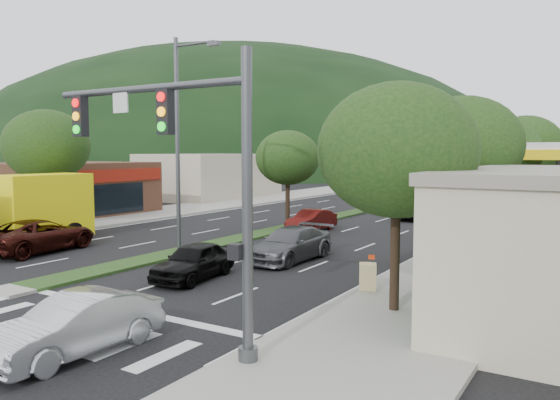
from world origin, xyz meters
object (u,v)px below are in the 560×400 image
Objects in this scene: sedan_silver at (76,325)px; a_frame_sign at (368,274)px; tree_r_c at (499,153)px; tree_l_a at (47,146)px; tree_r_e at (542,151)px; box_truck at (27,211)px; streetlight_mid at (380,143)px; car_queue_a at (194,261)px; car_queue_b at (290,244)px; traffic_signal at (190,158)px; car_queue_c at (311,220)px; suv_maroon at (39,235)px; streetlight_near at (181,135)px; tree_med_far at (417,150)px; motorhome at (485,191)px; tree_med_near at (288,158)px; tree_r_a at (397,150)px; tree_r_d at (525,146)px; tree_r_b at (463,146)px; car_queue_d at (415,209)px.

a_frame_sign is at bearing 68.93° from sedan_silver.
tree_r_c is 26.47m from tree_l_a.
box_truck is at bearing -121.39° from tree_r_e.
tree_r_e is 0.93× the size of tree_l_a.
tree_r_c is at bearing 60.89° from a_frame_sign.
streetlight_mid is 2.47× the size of car_queue_a.
car_queue_a is 5.16m from car_queue_b.
traffic_signal is 0.97× the size of tree_l_a.
car_queue_a is at bearing -77.05° from car_queue_c.
traffic_signal is at bearing -75.67° from streetlight_mid.
streetlight_near is at bearing -160.93° from suv_maroon.
tree_med_far reaches higher than motorhome.
streetlight_mid is at bearing 87.44° from a_frame_sign.
traffic_signal is 1.16× the size of tree_med_near.
tree_r_a is 12.48m from streetlight_near.
tree_r_e is (0.00, 10.00, -0.29)m from tree_r_d.
tree_l_a reaches higher than sedan_silver.
tree_l_a reaches higher than suv_maroon.
tree_l_a reaches higher than tree_r_a.
tree_med_far is at bearing 110.56° from tree_r_b.
box_truck is (-12.74, 1.67, 1.01)m from car_queue_a.
box_truck reaches higher than a_frame_sign.
tree_med_near is at bearing -122.32° from suv_maroon.
tree_r_c reaches higher than box_truck.
tree_r_c is at bearing 16.31° from car_queue_c.
tree_med_far is (-12.00, 32.00, -0.03)m from tree_r_b.
tree_r_c is at bearing 22.20° from tree_l_a.
tree_med_near is 11.19m from car_queue_d.
tree_r_e is 1.34× the size of car_queue_b.
tree_r_c is (2.97, 21.54, 0.10)m from traffic_signal.
motorhome is at bearing 57.46° from tree_med_near.
streetlight_near is at bearing -165.14° from box_truck.
tree_med_far is 36.01m from streetlight_near.
tree_r_a is 1.32× the size of car_queue_b.
streetlight_mid is at bearing 102.91° from sedan_silver.
streetlight_mid is 29.23m from suv_maroon.
car_queue_c is 16.11m from motorhome.
box_truck is (-10.56, -11.69, 1.05)m from car_queue_c.
streetlight_near reaches higher than tree_r_d.
tree_med_near is at bearing 32.62° from tree_l_a.
motorhome is at bearing 45.72° from car_queue_d.
box_truck is 5.90× the size of a_frame_sign.
traffic_signal is 24.43m from tree_l_a.
suv_maroon is 0.62× the size of motorhome.
traffic_signal reaches higher than car_queue_b.
tree_med_near is (-12.00, 6.00, -0.61)m from tree_r_b.
streetlight_mid is 29.30m from car_queue_a.
tree_r_c is 0.87× the size of box_truck.
traffic_signal is at bearing -69.35° from car_queue_b.
box_truck is at bearing -130.75° from car_queue_d.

